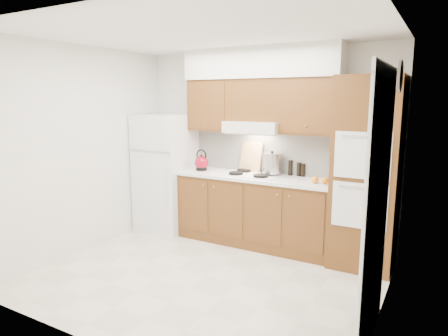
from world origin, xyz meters
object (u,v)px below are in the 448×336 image
at_px(oven_cabinet, 367,174).
at_px(kettle, 201,163).
at_px(stock_pot, 272,163).
at_px(fridge, 166,172).

distance_m(oven_cabinet, kettle, 2.24).
distance_m(kettle, stock_pot, 1.02).
bearing_deg(stock_pot, kettle, -171.66).
bearing_deg(oven_cabinet, stock_pot, 173.38).
xyz_separation_m(oven_cabinet, kettle, (-2.24, -0.01, -0.05)).
xyz_separation_m(oven_cabinet, stock_pot, (-1.23, 0.14, 0.00)).
xyz_separation_m(fridge, oven_cabinet, (2.85, 0.03, 0.24)).
relative_size(oven_cabinet, stock_pot, 8.46).
distance_m(oven_cabinet, stock_pot, 1.24).
bearing_deg(oven_cabinet, fridge, -179.30).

